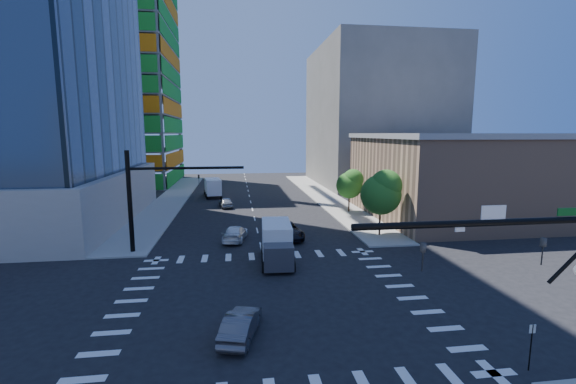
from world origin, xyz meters
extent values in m
plane|color=black|center=(0.00, 0.00, 0.00)|extent=(160.00, 160.00, 0.00)
cube|color=silver|center=(0.00, 0.00, 0.01)|extent=(20.00, 20.00, 0.01)
cube|color=gray|center=(12.50, 40.00, 0.07)|extent=(5.00, 60.00, 0.15)
cube|color=gray|center=(-12.50, 40.00, 0.07)|extent=(5.00, 60.00, 0.15)
cube|color=#198E28|center=(-14.90, 62.00, 24.50)|extent=(0.12, 24.00, 49.00)
cube|color=orange|center=(-27.50, 49.40, 24.50)|extent=(24.00, 0.12, 49.00)
cube|color=tan|center=(25.00, 22.00, 5.00)|extent=(20.00, 22.00, 10.00)
cube|color=gray|center=(25.00, 22.00, 10.30)|extent=(20.50, 22.50, 0.60)
cube|color=#64605A|center=(27.00, 55.00, 14.00)|extent=(24.00, 30.00, 28.00)
cylinder|color=black|center=(6.50, -11.50, 7.55)|extent=(10.00, 0.24, 0.24)
imported|color=black|center=(8.50, -11.50, 6.45)|extent=(0.16, 0.20, 1.00)
imported|color=black|center=(4.00, -11.50, 6.45)|extent=(0.16, 0.20, 1.00)
cube|color=white|center=(6.50, -11.50, 7.90)|extent=(0.90, 0.04, 0.50)
cube|color=#0B5019|center=(9.50, -11.50, 7.85)|extent=(1.10, 0.04, 0.28)
cylinder|color=black|center=(-11.50, 11.50, 4.65)|extent=(0.40, 0.40, 9.00)
cylinder|color=black|center=(-6.50, 11.50, 7.55)|extent=(10.00, 0.24, 0.24)
imported|color=black|center=(-5.50, 11.50, 6.45)|extent=(0.16, 0.20, 1.00)
cylinder|color=#382316|center=(12.50, 14.00, 1.29)|extent=(0.20, 0.20, 2.27)
sphere|color=#1E4D14|center=(12.50, 14.00, 4.38)|extent=(4.16, 4.16, 4.16)
sphere|color=#337D29|center=(12.90, 13.70, 5.35)|extent=(3.25, 3.25, 3.25)
cylinder|color=#382316|center=(12.80, 26.00, 1.11)|extent=(0.20, 0.20, 1.92)
sphere|color=#1E4D14|center=(12.80, 26.00, 3.72)|extent=(3.52, 3.52, 3.52)
sphere|color=#337D29|center=(13.20, 25.70, 4.55)|extent=(2.75, 2.75, 2.75)
cylinder|color=black|center=(10.70, -9.00, 1.10)|extent=(0.06, 0.06, 2.20)
cube|color=silver|center=(10.70, -9.00, 2.00)|extent=(0.30, 0.03, 0.40)
imported|color=black|center=(2.79, 14.43, 0.80)|extent=(3.34, 6.03, 1.60)
imported|color=white|center=(-2.39, 14.34, 0.72)|extent=(2.86, 5.25, 1.44)
imported|color=#929499|center=(-3.73, 32.14, 0.72)|extent=(2.38, 4.46, 1.44)
imported|color=#4A494E|center=(-2.12, -4.36, 0.69)|extent=(2.49, 4.44, 1.38)
cube|color=silver|center=(1.02, 7.08, 1.87)|extent=(2.63, 5.05, 2.56)
cube|color=#3C3D43|center=(1.02, 7.08, 1.23)|extent=(2.36, 1.90, 1.87)
cube|color=white|center=(-6.17, 42.06, 1.85)|extent=(3.05, 5.18, 2.54)
cube|color=#3C3D43|center=(-6.17, 42.06, 1.22)|extent=(2.48, 2.08, 1.85)
camera|label=1|loc=(-2.22, -23.33, 10.58)|focal=24.00mm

